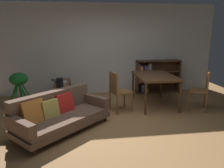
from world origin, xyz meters
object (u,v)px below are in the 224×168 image
Objects in this scene: dining_chair_near at (118,90)px; bookshelf at (154,76)px; dining_chair_far at (202,88)px; media_console at (62,93)px; potted_floor_plant at (19,85)px; open_laptop at (60,81)px; dining_table at (155,78)px; fabric_couch at (59,113)px; desk_speaker at (60,83)px.

bookshelf reaches higher than dining_chair_near.
dining_chair_near is 0.70× the size of bookshelf.
dining_chair_near and dining_chair_far have the same top height.
media_console is 1.44× the size of potted_floor_plant.
open_laptop is 2.55m from dining_table.
fabric_couch is at bearing -153.64° from dining_table.
dining_chair_near reaches higher than fabric_couch.
dining_chair_far is at bearing 10.91° from fabric_couch.
bookshelf reaches higher than open_laptop.
media_console is 5.77× the size of desk_speaker.
media_console is 1.35× the size of dining_chair_near.
media_console is 0.35m from open_laptop.
bookshelf is (-0.60, 1.75, -0.05)m from dining_chair_far.
media_console is at bearing -164.81° from bookshelf.
media_console is 0.95× the size of dining_table.
dining_table is at bearing -2.67° from desk_speaker.
dining_chair_far is (3.41, -0.99, 0.28)m from media_console.
fabric_couch is 1.31m from desk_speaker.
bookshelf is at bearing 108.89° from dining_chair_far.
open_laptop is (-0.06, 0.18, 0.29)m from media_console.
media_console is at bearing 163.78° from dining_chair_far.
media_console is 2.48m from dining_table.
open_laptop is 3.66m from dining_chair_far.
fabric_couch is 2.12× the size of potted_floor_plant.
potted_floor_plant is 3.95m from bookshelf.
bookshelf is at bearing 41.20° from fabric_couch.
dining_chair_far is (3.47, -1.18, -0.02)m from open_laptop.
desk_speaker is 2.40m from dining_table.
desk_speaker is (-0.08, 1.26, 0.32)m from fabric_couch.
potted_floor_plant is at bearing -165.15° from media_console.
open_laptop is 0.44× the size of dining_chair_near.
potted_floor_plant is (-1.00, 0.10, -0.06)m from desk_speaker.
fabric_couch is at bearing -51.91° from potted_floor_plant.
desk_speaker is at bearing -5.97° from potted_floor_plant.
dining_table is (2.32, 1.15, 0.40)m from fabric_couch.
bookshelf is (0.41, 1.24, -0.23)m from dining_table.
fabric_couch is 1.56m from dining_chair_near.
desk_speaker is 0.17× the size of dining_table.
open_laptop is at bearing 95.56° from desk_speaker.
desk_speaker is at bearing -91.17° from media_console.
open_laptop is at bearing -168.61° from bookshelf.
dining_chair_near reaches higher than desk_speaker.
fabric_couch is 1.48× the size of media_console.
potted_floor_plant reaches higher than dining_table.
bookshelf is at bearing 15.10° from potted_floor_plant.
desk_speaker is 1.00m from potted_floor_plant.
potted_floor_plant is 3.40m from dining_table.
dining_table reaches higher than fabric_couch.
fabric_couch is 3.64m from bookshelf.
dining_chair_far reaches higher than dining_table.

